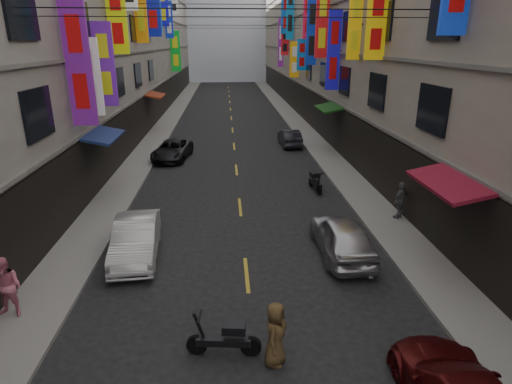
{
  "coord_description": "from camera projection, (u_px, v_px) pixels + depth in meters",
  "views": [
    {
      "loc": [
        -0.56,
        5.86,
        7.12
      ],
      "look_at": [
        0.02,
        14.04,
        4.23
      ],
      "focal_mm": 30.0,
      "sensor_mm": 36.0,
      "label": 1
    }
  ],
  "objects": [
    {
      "name": "lane_markings",
      "position": [
        233.0,
        137.0,
        33.58
      ],
      "size": [
        0.12,
        80.2,
        0.01
      ],
      "color": "gold",
      "rests_on": "ground"
    },
    {
      "name": "overhead_cables",
      "position": [
        234.0,
        7.0,
        22.18
      ],
      "size": [
        14.0,
        38.04,
        1.24
      ],
      "color": "black",
      "rests_on": "ground"
    },
    {
      "name": "car_right_mid",
      "position": [
        342.0,
        236.0,
        14.9
      ],
      "size": [
        1.68,
        4.12,
        1.4
      ],
      "primitive_type": "imported",
      "rotation": [
        0.0,
        0.0,
        3.15
      ],
      "color": "#BBBAC0",
      "rests_on": "ground"
    },
    {
      "name": "car_left_mid",
      "position": [
        136.0,
        239.0,
        14.79
      ],
      "size": [
        1.76,
        4.2,
        1.35
      ],
      "primitive_type": "imported",
      "rotation": [
        0.0,
        0.0,
        0.08
      ],
      "color": "silver",
      "rests_on": "ground"
    },
    {
      "name": "street_awnings",
      "position": [
        211.0,
        133.0,
        20.27
      ],
      "size": [
        13.99,
        35.2,
        0.41
      ],
      "color": "#154B14",
      "rests_on": "ground"
    },
    {
      "name": "shop_signage",
      "position": [
        228.0,
        8.0,
        27.29
      ],
      "size": [
        14.0,
        55.0,
        11.75
      ],
      "color": "#102ABF",
      "rests_on": "ground"
    },
    {
      "name": "car_left_far",
      "position": [
        172.0,
        150.0,
        27.22
      ],
      "size": [
        2.54,
        4.5,
        1.19
      ],
      "primitive_type": "imported",
      "rotation": [
        0.0,
        0.0,
        -0.14
      ],
      "color": "black",
      "rests_on": "ground"
    },
    {
      "name": "sidewalk_right",
      "position": [
        302.0,
        128.0,
        36.78
      ],
      "size": [
        2.0,
        90.0,
        0.12
      ],
      "primitive_type": "cube",
      "color": "slate",
      "rests_on": "ground"
    },
    {
      "name": "haze_block",
      "position": [
        226.0,
        20.0,
        79.78
      ],
      "size": [
        18.0,
        8.0,
        22.0
      ],
      "primitive_type": "cube",
      "color": "#AAB0BD",
      "rests_on": "ground"
    },
    {
      "name": "building_row_right",
      "position": [
        381.0,
        10.0,
        34.05
      ],
      "size": [
        10.14,
        90.0,
        19.0
      ],
      "color": "gray",
      "rests_on": "ground"
    },
    {
      "name": "pedestrian_lfar",
      "position": [
        6.0,
        288.0,
        11.27
      ],
      "size": [
        0.92,
        0.7,
        1.72
      ],
      "primitive_type": "imported",
      "rotation": [
        0.0,
        0.0,
        -0.16
      ],
      "color": "#D97388",
      "rests_on": "sidewalk_left"
    },
    {
      "name": "building_row_left",
      "position": [
        72.0,
        9.0,
        32.44
      ],
      "size": [
        10.14,
        90.0,
        19.0
      ],
      "color": "gray",
      "rests_on": "ground"
    },
    {
      "name": "scooter_far_right",
      "position": [
        315.0,
        182.0,
        21.52
      ],
      "size": [
        0.53,
        1.8,
        1.14
      ],
      "rotation": [
        0.0,
        0.0,
        3.25
      ],
      "color": "black",
      "rests_on": "ground"
    },
    {
      "name": "sidewalk_left",
      "position": [
        161.0,
        130.0,
        35.98
      ],
      "size": [
        2.0,
        90.0,
        0.12
      ],
      "primitive_type": "cube",
      "color": "slate",
      "rests_on": "ground"
    },
    {
      "name": "pedestrian_crossing",
      "position": [
        275.0,
        334.0,
        9.78
      ],
      "size": [
        0.78,
        0.92,
        1.59
      ],
      "primitive_type": "imported",
      "rotation": [
        0.0,
        0.0,
        1.19
      ],
      "color": "#503B20",
      "rests_on": "ground"
    },
    {
      "name": "car_right_far",
      "position": [
        290.0,
        138.0,
        30.74
      ],
      "size": [
        1.38,
        3.65,
        1.19
      ],
      "primitive_type": "imported",
      "rotation": [
        0.0,
        0.0,
        3.18
      ],
      "color": "#26252C",
      "rests_on": "ground"
    },
    {
      "name": "pedestrian_rfar",
      "position": [
        400.0,
        200.0,
        17.71
      ],
      "size": [
        1.05,
        0.99,
        1.58
      ],
      "primitive_type": "imported",
      "rotation": [
        0.0,
        0.0,
        3.82
      ],
      "color": "#5F5F61",
      "rests_on": "sidewalk_right"
    },
    {
      "name": "scooter_crossing",
      "position": [
        225.0,
        339.0,
        10.16
      ],
      "size": [
        1.8,
        0.54,
        1.14
      ],
      "rotation": [
        0.0,
        0.0,
        1.46
      ],
      "color": "black",
      "rests_on": "ground"
    }
  ]
}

